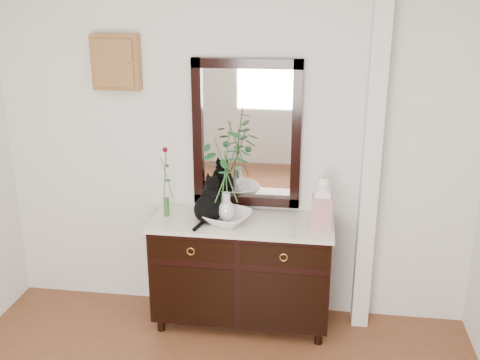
% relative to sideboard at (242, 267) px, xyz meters
% --- Properties ---
extents(wall_back, '(3.60, 0.04, 2.70)m').
position_rel_sideboard_xyz_m(wall_back, '(-0.10, 0.25, 0.88)').
color(wall_back, silver).
rests_on(wall_back, ground).
extents(pilaster, '(0.12, 0.20, 2.70)m').
position_rel_sideboard_xyz_m(pilaster, '(0.90, 0.17, 0.88)').
color(pilaster, silver).
rests_on(pilaster, ground).
extents(sideboard, '(1.33, 0.52, 0.82)m').
position_rel_sideboard_xyz_m(sideboard, '(0.00, 0.00, 0.00)').
color(sideboard, black).
rests_on(sideboard, ground).
extents(wall_mirror, '(0.80, 0.06, 1.10)m').
position_rel_sideboard_xyz_m(wall_mirror, '(-0.00, 0.24, 0.97)').
color(wall_mirror, black).
rests_on(wall_mirror, wall_back).
extents(key_cabinet, '(0.35, 0.10, 0.40)m').
position_rel_sideboard_xyz_m(key_cabinet, '(-0.95, 0.21, 1.48)').
color(key_cabinet, brown).
rests_on(key_cabinet, wall_back).
extents(cat, '(0.29, 0.33, 0.33)m').
position_rel_sideboard_xyz_m(cat, '(-0.24, -0.03, 0.54)').
color(cat, black).
rests_on(cat, sideboard).
extents(lotus_bowl, '(0.43, 0.43, 0.08)m').
position_rel_sideboard_xyz_m(lotus_bowl, '(-0.11, -0.05, 0.42)').
color(lotus_bowl, white).
rests_on(lotus_bowl, sideboard).
extents(vase_branches, '(0.45, 0.45, 0.74)m').
position_rel_sideboard_xyz_m(vase_branches, '(-0.11, -0.05, 0.77)').
color(vase_branches, silver).
rests_on(vase_branches, lotus_bowl).
extents(bud_vase_rose, '(0.08, 0.08, 0.54)m').
position_rel_sideboard_xyz_m(bud_vase_rose, '(-0.57, 0.02, 0.65)').
color(bud_vase_rose, '#2E682A').
rests_on(bud_vase_rose, sideboard).
extents(ginger_jar, '(0.15, 0.15, 0.38)m').
position_rel_sideboard_xyz_m(ginger_jar, '(0.57, -0.04, 0.57)').
color(ginger_jar, silver).
rests_on(ginger_jar, sideboard).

